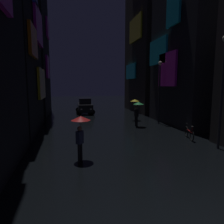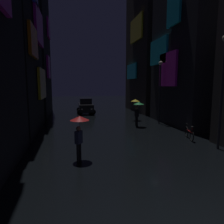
{
  "view_description": "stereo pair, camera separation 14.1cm",
  "coord_description": "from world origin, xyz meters",
  "px_view_note": "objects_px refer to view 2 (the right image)",
  "views": [
    {
      "loc": [
        -3.24,
        -3.62,
        3.57
      ],
      "look_at": [
        0.0,
        10.89,
        1.54
      ],
      "focal_mm": 32.0,
      "sensor_mm": 36.0,
      "label": 1
    },
    {
      "loc": [
        -3.1,
        -3.65,
        3.57
      ],
      "look_at": [
        0.0,
        10.89,
        1.54
      ],
      "focal_mm": 32.0,
      "sensor_mm": 36.0,
      "label": 2
    }
  ],
  "objects_px": {
    "pedestrian_near_crossing_red": "(79,126)",
    "bicycle_parked_at_storefront": "(189,133)",
    "pedestrian_midstreet_left_green": "(138,107)",
    "streetlamp_right_near": "(223,80)",
    "pedestrian_foreground_left_yellow": "(136,104)",
    "car_distant": "(86,106)",
    "streetlamp_right_far": "(160,85)"
  },
  "relations": [
    {
      "from": "pedestrian_foreground_left_yellow",
      "to": "pedestrian_near_crossing_red",
      "type": "bearing_deg",
      "value": -121.86
    },
    {
      "from": "pedestrian_near_crossing_red",
      "to": "bicycle_parked_at_storefront",
      "type": "xyz_separation_m",
      "value": [
        7.28,
        2.26,
        -1.28
      ]
    },
    {
      "from": "pedestrian_near_crossing_red",
      "to": "car_distant",
      "type": "distance_m",
      "value": 16.03
    },
    {
      "from": "streetlamp_right_near",
      "to": "bicycle_parked_at_storefront",
      "type": "bearing_deg",
      "value": 100.56
    },
    {
      "from": "pedestrian_foreground_left_yellow",
      "to": "bicycle_parked_at_storefront",
      "type": "xyz_separation_m",
      "value": [
        1.18,
        -7.56,
        -1.28
      ]
    },
    {
      "from": "bicycle_parked_at_storefront",
      "to": "streetlamp_right_far",
      "type": "relative_size",
      "value": 0.31
    },
    {
      "from": "pedestrian_near_crossing_red",
      "to": "streetlamp_right_near",
      "type": "height_order",
      "value": "streetlamp_right_near"
    },
    {
      "from": "streetlamp_right_near",
      "to": "pedestrian_midstreet_left_green",
      "type": "bearing_deg",
      "value": 109.22
    },
    {
      "from": "pedestrian_near_crossing_red",
      "to": "bicycle_parked_at_storefront",
      "type": "height_order",
      "value": "pedestrian_near_crossing_red"
    },
    {
      "from": "pedestrian_midstreet_left_green",
      "to": "pedestrian_near_crossing_red",
      "type": "distance_m",
      "value": 8.69
    },
    {
      "from": "pedestrian_midstreet_left_green",
      "to": "pedestrian_foreground_left_yellow",
      "type": "bearing_deg",
      "value": 75.15
    },
    {
      "from": "bicycle_parked_at_storefront",
      "to": "streetlamp_right_far",
      "type": "bearing_deg",
      "value": 85.76
    },
    {
      "from": "pedestrian_foreground_left_yellow",
      "to": "bicycle_parked_at_storefront",
      "type": "bearing_deg",
      "value": -81.12
    },
    {
      "from": "pedestrian_near_crossing_red",
      "to": "pedestrian_foreground_left_yellow",
      "type": "bearing_deg",
      "value": 58.14
    },
    {
      "from": "pedestrian_near_crossing_red",
      "to": "streetlamp_right_far",
      "type": "relative_size",
      "value": 0.37
    },
    {
      "from": "streetlamp_right_far",
      "to": "car_distant",
      "type": "bearing_deg",
      "value": 126.72
    },
    {
      "from": "pedestrian_midstreet_left_green",
      "to": "car_distant",
      "type": "height_order",
      "value": "pedestrian_midstreet_left_green"
    },
    {
      "from": "bicycle_parked_at_storefront",
      "to": "streetlamp_right_near",
      "type": "xyz_separation_m",
      "value": [
        0.4,
        -2.17,
        3.42
      ]
    },
    {
      "from": "pedestrian_midstreet_left_green",
      "to": "pedestrian_near_crossing_red",
      "type": "relative_size",
      "value": 1.0
    },
    {
      "from": "pedestrian_foreground_left_yellow",
      "to": "streetlamp_right_near",
      "type": "distance_m",
      "value": 10.09
    },
    {
      "from": "pedestrian_midstreet_left_green",
      "to": "streetlamp_right_near",
      "type": "relative_size",
      "value": 0.34
    },
    {
      "from": "pedestrian_foreground_left_yellow",
      "to": "car_distant",
      "type": "relative_size",
      "value": 0.51
    },
    {
      "from": "pedestrian_midstreet_left_green",
      "to": "streetlamp_right_far",
      "type": "xyz_separation_m",
      "value": [
        2.37,
        0.84,
        1.87
      ]
    },
    {
      "from": "bicycle_parked_at_storefront",
      "to": "streetlamp_right_near",
      "type": "bearing_deg",
      "value": -79.44
    },
    {
      "from": "pedestrian_midstreet_left_green",
      "to": "streetlamp_right_near",
      "type": "xyz_separation_m",
      "value": [
        2.37,
        -6.78,
        2.14
      ]
    },
    {
      "from": "pedestrian_near_crossing_red",
      "to": "pedestrian_midstreet_left_green",
      "type": "bearing_deg",
      "value": 52.26
    },
    {
      "from": "pedestrian_foreground_left_yellow",
      "to": "car_distant",
      "type": "xyz_separation_m",
      "value": [
        -4.55,
        6.11,
        -0.74
      ]
    },
    {
      "from": "streetlamp_right_near",
      "to": "streetlamp_right_far",
      "type": "xyz_separation_m",
      "value": [
        0.0,
        7.62,
        -0.27
      ]
    },
    {
      "from": "pedestrian_midstreet_left_green",
      "to": "pedestrian_near_crossing_red",
      "type": "xyz_separation_m",
      "value": [
        -5.32,
        -6.88,
        0.0
      ]
    },
    {
      "from": "car_distant",
      "to": "streetlamp_right_far",
      "type": "height_order",
      "value": "streetlamp_right_far"
    },
    {
      "from": "pedestrian_near_crossing_red",
      "to": "car_distant",
      "type": "xyz_separation_m",
      "value": [
        1.56,
        15.93,
        -0.74
      ]
    },
    {
      "from": "bicycle_parked_at_storefront",
      "to": "streetlamp_right_far",
      "type": "height_order",
      "value": "streetlamp_right_far"
    }
  ]
}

